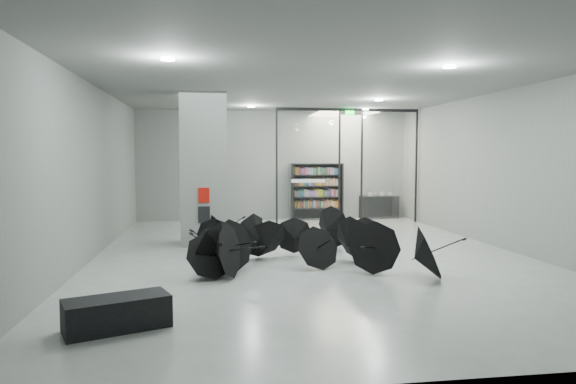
{
  "coord_description": "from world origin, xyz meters",
  "views": [
    {
      "loc": [
        -2.29,
        -11.93,
        2.34
      ],
      "look_at": [
        -0.3,
        1.5,
        1.4
      ],
      "focal_mm": 32.11,
      "sensor_mm": 36.0,
      "label": 1
    }
  ],
  "objects": [
    {
      "name": "info_panel",
      "position": [
        -2.5,
        1.38,
        0.85
      ],
      "size": [
        0.3,
        0.03,
        0.42
      ],
      "primitive_type": "cube",
      "color": "black",
      "rests_on": "column"
    },
    {
      "name": "fire_cabinet",
      "position": [
        -2.5,
        1.38,
        1.35
      ],
      "size": [
        0.28,
        0.04,
        0.38
      ],
      "primitive_type": "cube",
      "color": "#A50A07",
      "rests_on": "column"
    },
    {
      "name": "exit_sign",
      "position": [
        2.4,
        5.3,
        3.82
      ],
      "size": [
        0.3,
        0.06,
        0.15
      ],
      "primitive_type": "cube",
      "color": "#0CE533",
      "rests_on": "room"
    },
    {
      "name": "bookshelf",
      "position": [
        1.57,
        6.75,
        1.04
      ],
      "size": [
        1.92,
        0.55,
        2.08
      ],
      "primitive_type": null,
      "rotation": [
        0.0,
        0.0,
        0.09
      ],
      "color": "black",
      "rests_on": "ground"
    },
    {
      "name": "bench",
      "position": [
        -3.58,
        -4.83,
        0.22
      ],
      "size": [
        1.49,
        1.05,
        0.44
      ],
      "primitive_type": "cube",
      "rotation": [
        0.0,
        0.0,
        0.38
      ],
      "color": "black",
      "rests_on": "ground"
    },
    {
      "name": "umbrella_cluster",
      "position": [
        -0.8,
        -1.05,
        0.31
      ],
      "size": [
        5.33,
        4.73,
        1.29
      ],
      "color": "black",
      "rests_on": "ground"
    },
    {
      "name": "glass_partition",
      "position": [
        2.39,
        5.5,
        2.18
      ],
      "size": [
        5.06,
        0.08,
        4.0
      ],
      "color": "silver",
      "rests_on": "ground"
    },
    {
      "name": "column",
      "position": [
        -2.5,
        2.0,
        2.0
      ],
      "size": [
        1.2,
        1.2,
        4.0
      ],
      "primitive_type": "cube",
      "color": "slate",
      "rests_on": "ground"
    },
    {
      "name": "shop_counter",
      "position": [
        3.98,
        6.79,
        0.42
      ],
      "size": [
        1.49,
        0.81,
        0.85
      ],
      "primitive_type": "cube",
      "rotation": [
        0.0,
        0.0,
        0.19
      ],
      "color": "black",
      "rests_on": "ground"
    },
    {
      "name": "room",
      "position": [
        0.0,
        0.0,
        2.84
      ],
      "size": [
        14.0,
        14.02,
        4.01
      ],
      "color": "gray",
      "rests_on": "ground"
    }
  ]
}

